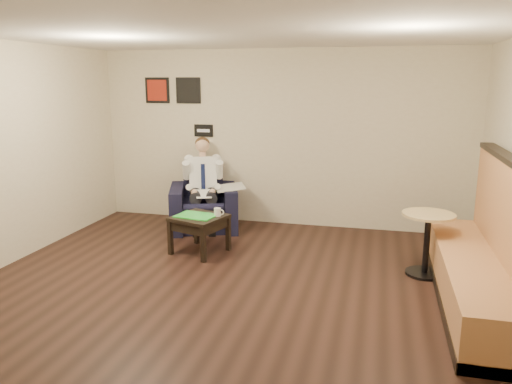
% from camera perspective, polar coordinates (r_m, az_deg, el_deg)
% --- Properties ---
extents(ground, '(6.00, 6.00, 0.00)m').
position_cam_1_polar(ground, '(5.57, -3.54, -11.88)').
color(ground, black).
rests_on(ground, ground).
extents(wall_back, '(6.00, 0.02, 2.80)m').
position_cam_1_polar(wall_back, '(8.03, 2.84, 6.11)').
color(wall_back, beige).
rests_on(wall_back, ground).
extents(wall_front, '(6.00, 0.02, 2.80)m').
position_cam_1_polar(wall_front, '(2.57, -24.96, -9.32)').
color(wall_front, beige).
rests_on(wall_front, ground).
extents(ceiling, '(6.00, 6.00, 0.02)m').
position_cam_1_polar(ceiling, '(5.09, -3.98, 18.14)').
color(ceiling, white).
rests_on(ceiling, wall_back).
extents(seating_sign, '(0.32, 0.02, 0.20)m').
position_cam_1_polar(seating_sign, '(8.36, -6.01, 7.00)').
color(seating_sign, black).
rests_on(seating_sign, wall_back).
extents(art_print_left, '(0.42, 0.03, 0.42)m').
position_cam_1_polar(art_print_left, '(8.63, -11.21, 11.33)').
color(art_print_left, '#9F2313').
rests_on(art_print_left, wall_back).
extents(art_print_right, '(0.42, 0.03, 0.42)m').
position_cam_1_polar(art_print_right, '(8.41, -7.75, 11.43)').
color(art_print_right, black).
rests_on(art_print_right, wall_back).
extents(armchair, '(1.32, 1.32, 1.00)m').
position_cam_1_polar(armchair, '(7.94, -6.02, -0.63)').
color(armchair, black).
rests_on(armchair, ground).
extents(seated_man, '(0.95, 1.14, 1.37)m').
position_cam_1_polar(seated_man, '(7.77, -6.05, 0.48)').
color(seated_man, silver).
rests_on(seated_man, armchair).
extents(lap_papers, '(0.34, 0.39, 0.01)m').
position_cam_1_polar(lap_papers, '(7.68, -6.03, -0.21)').
color(lap_papers, white).
rests_on(lap_papers, seated_man).
extents(newspaper, '(0.61, 0.67, 0.01)m').
position_cam_1_polar(newspaper, '(7.80, -2.98, 0.55)').
color(newspaper, silver).
rests_on(newspaper, armchair).
extents(side_table, '(0.79, 0.79, 0.52)m').
position_cam_1_polar(side_table, '(6.87, -6.46, -4.82)').
color(side_table, black).
rests_on(side_table, ground).
extents(green_folder, '(0.57, 0.45, 0.01)m').
position_cam_1_polar(green_folder, '(6.80, -6.86, -2.69)').
color(green_folder, green).
rests_on(green_folder, side_table).
extents(coffee_mug, '(0.12, 0.12, 0.11)m').
position_cam_1_polar(coffee_mug, '(6.77, -4.43, -2.30)').
color(coffee_mug, white).
rests_on(coffee_mug, side_table).
extents(smartphone, '(0.18, 0.15, 0.01)m').
position_cam_1_polar(smartphone, '(6.91, -5.20, -2.44)').
color(smartphone, black).
rests_on(smartphone, side_table).
extents(banquette, '(0.71, 2.96, 1.51)m').
position_cam_1_polar(banquette, '(5.65, 24.10, -4.43)').
color(banquette, '#B37645').
rests_on(banquette, ground).
extents(cafe_table, '(0.66, 0.66, 0.77)m').
position_cam_1_polar(cafe_table, '(6.36, 18.91, -5.67)').
color(cafe_table, tan).
rests_on(cafe_table, ground).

